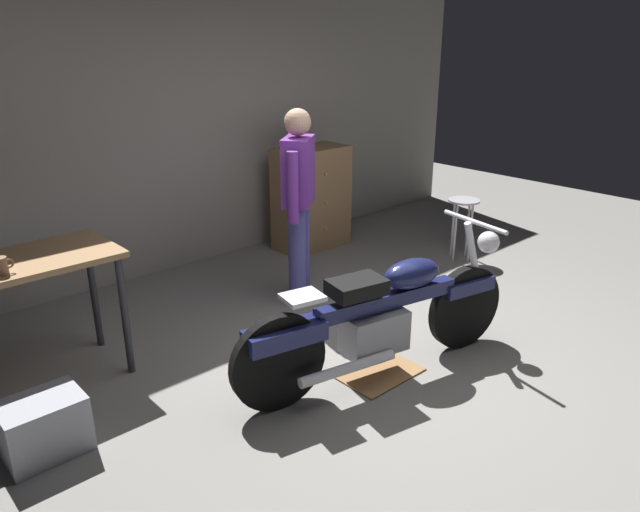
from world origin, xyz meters
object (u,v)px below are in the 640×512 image
storage_bin (44,427)px  mug_brown_stoneware (2,266)px  wooden_dresser (311,198)px  motorcycle (383,315)px  shop_stool (463,213)px  person_standing (299,199)px

storage_bin → mug_brown_stoneware: bearing=82.6°
wooden_dresser → mug_brown_stoneware: bearing=-162.2°
storage_bin → mug_brown_stoneware: size_ratio=4.02×
storage_bin → motorcycle: bearing=-19.0°
shop_stool → motorcycle: bearing=-157.0°
motorcycle → shop_stool: size_ratio=3.38×
storage_bin → wooden_dresser: bearing=25.4°
motorcycle → storage_bin: 2.16m
shop_stool → wooden_dresser: 1.62m
person_standing → shop_stool: 1.99m
person_standing → wooden_dresser: (1.03, 1.01, -0.38)m
shop_stool → mug_brown_stoneware: 4.28m
person_standing → storage_bin: 2.59m
motorcycle → shop_stool: 2.49m
storage_bin → shop_stool: bearing=3.7°
motorcycle → mug_brown_stoneware: size_ratio=19.76×
person_standing → motorcycle: bearing=34.8°
person_standing → storage_bin: person_standing is taller
motorcycle → wooden_dresser: size_ratio=1.96×
wooden_dresser → storage_bin: size_ratio=2.50×
wooden_dresser → mug_brown_stoneware: size_ratio=10.06×
shop_stool → wooden_dresser: wooden_dresser is taller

